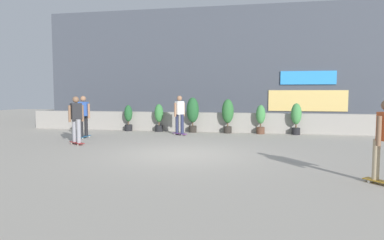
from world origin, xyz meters
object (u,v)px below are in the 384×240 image
(potted_plant_1, at_px, (159,116))
(potted_plant_3, at_px, (228,113))
(potted_plant_0, at_px, (128,117))
(potted_plant_2, at_px, (193,112))
(skater_by_wall_left, at_px, (76,118))
(skater_far_left, at_px, (84,115))
(potted_plant_5, at_px, (296,117))
(potted_plant_4, at_px, (261,118))
(skater_foreground, at_px, (180,113))

(potted_plant_1, height_order, potted_plant_3, potted_plant_3)
(potted_plant_0, xyz_separation_m, potted_plant_3, (4.73, 0.00, 0.23))
(potted_plant_2, bearing_deg, skater_by_wall_left, -126.96)
(potted_plant_0, xyz_separation_m, skater_far_left, (-0.79, -2.81, 0.27))
(skater_far_left, relative_size, skater_by_wall_left, 1.00)
(potted_plant_5, bearing_deg, potted_plant_1, 180.00)
(potted_plant_2, relative_size, skater_by_wall_left, 0.95)
(potted_plant_5, xyz_separation_m, skater_far_left, (-8.50, -2.81, 0.17))
(potted_plant_1, relative_size, potted_plant_5, 0.95)
(potted_plant_2, distance_m, potted_plant_5, 4.58)
(potted_plant_0, relative_size, potted_plant_5, 0.91)
(potted_plant_1, relative_size, potted_plant_3, 0.84)
(potted_plant_2, height_order, skater_by_wall_left, skater_by_wall_left)
(skater_far_left, bearing_deg, potted_plant_4, 21.90)
(potted_plant_4, bearing_deg, potted_plant_1, -180.00)
(potted_plant_2, relative_size, skater_foreground, 0.95)
(potted_plant_0, xyz_separation_m, potted_plant_1, (1.51, -0.00, 0.05))
(potted_plant_5, distance_m, skater_far_left, 8.95)
(potted_plant_3, relative_size, potted_plant_4, 1.20)
(potted_plant_4, bearing_deg, skater_by_wall_left, -145.34)
(potted_plant_3, xyz_separation_m, skater_foreground, (-1.98, -1.09, 0.04))
(skater_foreground, relative_size, skater_by_wall_left, 1.00)
(potted_plant_4, distance_m, skater_by_wall_left, 7.77)
(potted_plant_1, distance_m, skater_by_wall_left, 4.74)
(skater_far_left, bearing_deg, skater_by_wall_left, -69.73)
(potted_plant_1, bearing_deg, potted_plant_3, 0.00)
(potted_plant_1, xyz_separation_m, potted_plant_5, (6.19, 0.00, 0.06))
(skater_far_left, xyz_separation_m, skater_by_wall_left, (0.59, -1.61, 0.00))
(potted_plant_0, distance_m, potted_plant_5, 7.70)
(potted_plant_0, xyz_separation_m, potted_plant_5, (7.70, -0.00, 0.11))
(potted_plant_1, bearing_deg, skater_far_left, -129.42)
(potted_plant_5, distance_m, skater_foreground, 5.06)
(potted_plant_5, xyz_separation_m, skater_foreground, (-4.94, -1.09, 0.17))
(potted_plant_5, bearing_deg, potted_plant_2, 180.00)
(potted_plant_0, distance_m, potted_plant_2, 3.13)
(potted_plant_1, height_order, potted_plant_2, potted_plant_2)
(potted_plant_1, xyz_separation_m, potted_plant_2, (1.61, 0.00, 0.23))
(potted_plant_1, distance_m, potted_plant_4, 4.68)
(potted_plant_0, bearing_deg, skater_by_wall_left, -92.59)
(skater_by_wall_left, bearing_deg, potted_plant_2, 53.04)
(potted_plant_0, relative_size, potted_plant_3, 0.81)
(potted_plant_5, height_order, skater_foreground, skater_foreground)
(potted_plant_3, distance_m, potted_plant_5, 2.97)
(potted_plant_3, xyz_separation_m, skater_far_left, (-5.53, -2.81, 0.04))
(potted_plant_1, bearing_deg, potted_plant_5, 0.00)
(potted_plant_1, height_order, skater_far_left, skater_far_left)
(potted_plant_3, bearing_deg, potted_plant_4, 0.00)
(potted_plant_0, distance_m, potted_plant_4, 6.19)
(potted_plant_1, xyz_separation_m, potted_plant_4, (4.68, 0.00, -0.01))
(potted_plant_3, relative_size, skater_far_left, 0.90)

